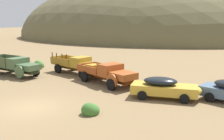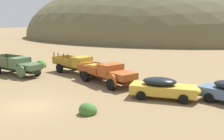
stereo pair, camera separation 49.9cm
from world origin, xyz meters
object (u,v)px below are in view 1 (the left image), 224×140
Objects in this scene: truck_oxide_orange at (110,74)px; car_faded_yellow at (166,88)px; truck_mustard at (80,65)px; truck_weathered_green at (17,66)px.

car_faded_yellow is at bearing 5.21° from truck_oxide_orange.
truck_weathered_green is at bearing -132.80° from truck_mustard.
truck_mustard is (5.19, 3.66, -0.03)m from truck_weathered_green.
truck_weathered_green is at bearing 166.33° from car_faded_yellow.
truck_weathered_green is 0.94× the size of truck_mustard.
car_faded_yellow is (15.59, 0.19, -0.21)m from truck_weathered_green.
car_faded_yellow is at bearing -6.43° from truck_mustard.
truck_mustard is 1.31× the size of car_faded_yellow.
car_faded_yellow is at bearing 3.47° from truck_weathered_green.
truck_weathered_green is 1.23× the size of car_faded_yellow.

